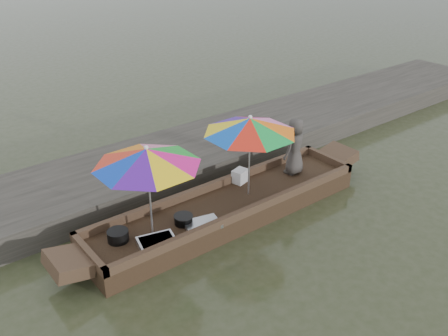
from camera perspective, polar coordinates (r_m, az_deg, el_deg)
water at (r=9.18m, az=0.39°, el=-5.79°), size 80.00×80.00×0.00m
dock at (r=10.64m, az=-6.96°, el=0.46°), size 22.00×2.20×0.50m
boat_hull at (r=9.09m, az=0.39°, el=-4.87°), size 5.42×1.20×0.35m
cooking_pot at (r=8.13m, az=-12.03°, el=-7.59°), size 0.34×0.34×0.18m
tray_crayfish at (r=7.97m, az=-7.69°, el=-8.35°), size 0.66×0.53×0.09m
tray_scallop at (r=8.34m, az=-2.49°, el=-6.45°), size 0.66×0.53×0.06m
charcoal_grill at (r=8.39m, az=-4.66°, el=-5.94°), size 0.30×0.30×0.14m
supply_bag at (r=9.60m, az=1.83°, el=-0.92°), size 0.33×0.29×0.26m
vendor at (r=9.86m, az=8.11°, el=2.49°), size 0.64×0.50×1.15m
umbrella_bow at (r=7.87m, az=-8.52°, el=-2.61°), size 2.18×2.18×1.55m
umbrella_stern at (r=8.91m, az=2.91°, el=1.37°), size 2.16×2.16×1.55m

